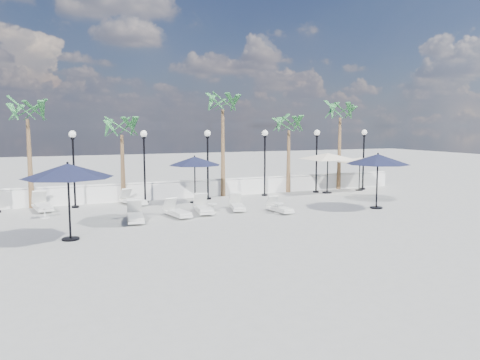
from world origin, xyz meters
name	(u,v)px	position (x,y,z in m)	size (l,w,h in m)	color
ground	(257,221)	(0.00, 0.00, 0.00)	(100.00, 100.00, 0.00)	gray
balustrade	(202,189)	(0.00, 7.50, 0.47)	(26.00, 0.30, 1.01)	silver
lamppost_1	(73,158)	(-7.00, 6.50, 2.49)	(0.36, 0.36, 3.84)	black
lamppost_2	(144,156)	(-3.50, 6.50, 2.49)	(0.36, 0.36, 3.84)	black
lamppost_3	(208,155)	(0.00, 6.50, 2.49)	(0.36, 0.36, 3.84)	black
lamppost_4	(265,153)	(3.50, 6.50, 2.49)	(0.36, 0.36, 3.84)	black
lamppost_5	(317,152)	(7.00, 6.50, 2.49)	(0.36, 0.36, 3.84)	black
lamppost_6	(364,151)	(10.50, 6.50, 2.49)	(0.36, 0.36, 3.84)	black
palm_0	(27,116)	(-9.00, 7.30, 4.53)	(2.60, 2.60, 5.50)	brown
palm_1	(122,132)	(-4.50, 7.30, 3.75)	(2.60, 2.60, 4.70)	brown
palm_2	(223,107)	(1.20, 7.30, 5.12)	(2.60, 2.60, 6.10)	brown
palm_3	(289,128)	(5.50, 7.30, 3.95)	(2.60, 2.60, 4.90)	brown
palm_4	(340,115)	(9.20, 7.30, 4.73)	(2.60, 2.60, 5.70)	brown
lounger_0	(42,205)	(-8.52, 6.22, 0.27)	(1.03, 2.22, 0.80)	silver
lounger_1	(133,200)	(-4.19, 6.22, 0.24)	(1.26, 2.00, 0.72)	silver
lounger_2	(177,212)	(-2.93, 2.20, 0.24)	(0.96, 1.97, 0.71)	silver
lounger_3	(135,216)	(-4.86, 1.84, 0.26)	(0.93, 2.11, 0.77)	silver
lounger_4	(237,206)	(0.19, 2.69, 0.23)	(1.02, 1.94, 0.69)	silver
lounger_5	(203,208)	(-1.56, 2.60, 0.26)	(0.94, 2.12, 0.77)	silver
lounger_6	(279,208)	(1.80, 1.39, 0.22)	(0.73, 1.77, 0.65)	silver
side_table_0	(45,211)	(-8.42, 4.19, 0.30)	(0.51, 0.51, 0.50)	silver
side_table_1	(213,207)	(-1.14, 2.50, 0.27)	(0.46, 0.46, 0.45)	silver
side_table_2	(278,207)	(1.68, 1.26, 0.30)	(0.51, 0.51, 0.50)	silver
parasol_navy_left	(68,171)	(-7.58, -0.47, 2.48)	(3.19, 3.19, 2.81)	black
parasol_navy_mid	(195,161)	(-1.00, 5.70, 2.21)	(2.81, 2.81, 2.52)	black
parasol_navy_right	(378,159)	(6.77, 0.53, 2.43)	(3.08, 3.08, 2.77)	black
parasol_cream_sq_a	(360,158)	(10.00, 6.20, 2.08)	(4.59, 4.59, 2.25)	black
parasol_cream_sq_b	(328,153)	(7.48, 6.00, 2.43)	(5.24, 5.24, 2.63)	black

